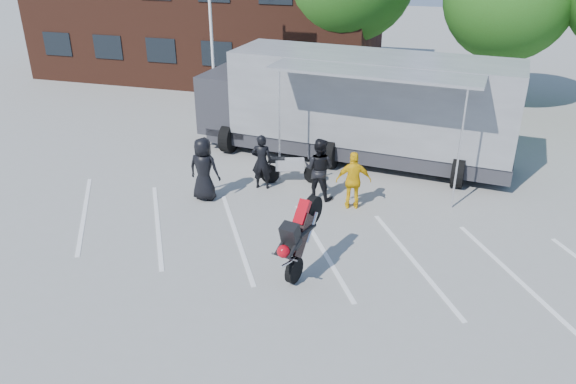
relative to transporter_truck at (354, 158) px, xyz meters
The scene contains 10 objects.
ground 7.46m from the transporter_truck, 89.64° to the right, with size 100.00×100.00×0.00m, color gray.
parking_bay_lines 6.46m from the transporter_truck, 89.58° to the right, with size 18.00×5.00×0.01m, color white.
office_building 14.91m from the transporter_truck, 133.36° to the left, with size 18.00×8.00×7.00m, color #4A2417.
transporter_truck is the anchor object (origin of this frame).
parked_motorcycle 3.14m from the transporter_truck, 121.30° to the right, with size 0.69×2.06×1.08m, color silver, non-canonical shape.
stunt_bike_rider 7.49m from the transporter_truck, 89.04° to the right, with size 0.86×1.82×2.15m, color black, non-canonical shape.
spectator_leather_a 6.07m from the transporter_truck, 130.34° to the right, with size 0.97×0.63×1.99m, color black.
spectator_leather_b 4.22m from the transporter_truck, 126.36° to the right, with size 0.66×0.43×1.80m, color black.
spectator_leather_c 3.71m from the transporter_truck, 98.43° to the right, with size 0.95×0.74×1.95m, color black.
spectator_hivis 4.07m from the transporter_truck, 81.11° to the right, with size 1.04×0.43×1.78m, color yellow.
Camera 1 is at (2.81, -11.47, 7.77)m, focal length 35.00 mm.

